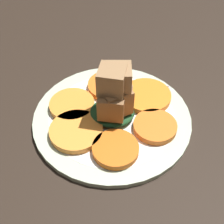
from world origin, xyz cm
name	(u,v)px	position (x,y,z in cm)	size (l,w,h in cm)	color
table_slab	(112,124)	(0.00, 0.00, 1.00)	(120.00, 120.00, 2.00)	black
plate	(112,118)	(0.00, 0.00, 2.52)	(28.54, 28.54, 1.05)	beige
carrot_slice_0	(72,105)	(7.48, -1.86, 3.66)	(8.32, 8.32, 1.13)	orange
carrot_slice_1	(76,131)	(5.91, 4.37, 3.66)	(9.19, 9.19, 1.13)	orange
carrot_slice_2	(115,149)	(-0.94, 7.85, 3.66)	(7.66, 7.66, 1.13)	orange
carrot_slice_3	(155,126)	(-7.58, 2.69, 3.66)	(7.57, 7.57, 1.13)	orange
carrot_slice_4	(147,96)	(-6.34, -4.97, 3.66)	(9.25, 9.25, 1.13)	orange
carrot_slice_5	(109,86)	(0.96, -7.52, 3.66)	(8.34, 8.34, 1.13)	orange
center_pile	(114,97)	(-0.35, 0.02, 7.77)	(8.01, 7.27, 10.59)	#1E4723
fork	(124,93)	(-1.99, -5.99, 3.30)	(19.18, 4.59, 0.40)	silver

